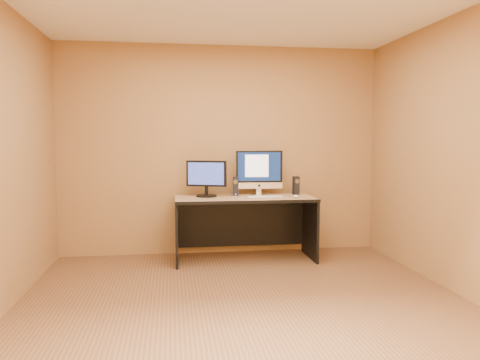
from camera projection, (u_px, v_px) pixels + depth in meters
The scene contains 11 objects.
floor at pixel (246, 307), 4.02m from camera, with size 4.00×4.00×0.00m, color brown.
walls at pixel (246, 156), 3.91m from camera, with size 4.00×4.00×2.60m, color olive, non-canonical shape.
desk at pixel (245, 228), 5.56m from camera, with size 1.64×0.72×0.76m, color tan, non-canonical shape.
imac at pixel (259, 172), 5.71m from camera, with size 0.58×0.21×0.56m, color silver, non-canonical shape.
second_monitor at pixel (206, 179), 5.54m from camera, with size 0.49×0.25×0.43m, color black, non-canonical shape.
speaker_left at pixel (236, 186), 5.66m from camera, with size 0.07×0.07×0.23m, color black, non-canonical shape.
speaker_right at pixel (296, 185), 5.76m from camera, with size 0.07×0.07×0.23m, color black, non-canonical shape.
keyboard at pixel (265, 197), 5.44m from camera, with size 0.44×0.12×0.02m, color silver.
mouse at pixel (296, 196), 5.44m from camera, with size 0.06×0.10×0.04m, color white.
cable_a at pixel (262, 194), 5.84m from camera, with size 0.01×0.01×0.23m, color black.
cable_b at pixel (255, 194), 5.84m from camera, with size 0.01×0.01×0.18m, color black.
Camera 1 is at (-0.62, -3.86, 1.44)m, focal length 35.00 mm.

